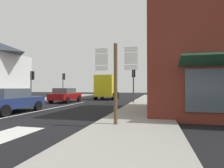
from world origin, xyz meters
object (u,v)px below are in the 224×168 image
object	(u,v)px
traffic_light_near_left	(32,79)
traffic_light_far_left	(63,80)
traffic_light_near_right	(134,77)
delivery_truck	(107,87)
sedan_far	(65,95)
sedan_near	(10,100)
route_sign_post	(116,77)

from	to	relation	value
traffic_light_near_left	traffic_light_far_left	bearing A→B (deg)	90.00
traffic_light_near_right	traffic_light_far_left	bearing A→B (deg)	149.28
delivery_truck	traffic_light_far_left	size ratio (longest dim) A/B	1.45
sedan_far	traffic_light_near_right	world-z (taller)	traffic_light_near_right
delivery_truck	sedan_far	bearing A→B (deg)	-116.27
sedan_near	traffic_light_near_left	bearing A→B (deg)	119.74
traffic_light_far_left	sedan_near	bearing A→B (deg)	-73.19
sedan_near	traffic_light_near_left	size ratio (longest dim) A/B	1.29
traffic_light_far_left	traffic_light_near_left	size ratio (longest dim) A/B	1.09
route_sign_post	traffic_light_near_left	world-z (taller)	traffic_light_near_left
delivery_truck	traffic_light_near_right	world-z (taller)	traffic_light_near_right
sedan_far	traffic_light_near_right	bearing A→B (deg)	-1.84
sedan_far	traffic_light_near_left	xyz separation A→B (m)	(-3.60, -0.54, 1.64)
route_sign_post	traffic_light_far_left	size ratio (longest dim) A/B	0.91
traffic_light_far_left	traffic_light_near_left	world-z (taller)	traffic_light_far_left
route_sign_post	delivery_truck	bearing A→B (deg)	106.62
route_sign_post	traffic_light_near_left	xyz separation A→B (m)	(-11.27, 9.83, 0.49)
sedan_far	delivery_truck	xyz separation A→B (m)	(2.85, 5.77, 0.89)
sedan_near	route_sign_post	size ratio (longest dim) A/B	1.31
sedan_far	delivery_truck	world-z (taller)	delivery_truck
sedan_far	route_sign_post	distance (m)	12.95
sedan_near	delivery_truck	xyz separation A→B (m)	(2.18, 13.78, 0.89)
traffic_light_near_right	traffic_light_far_left	world-z (taller)	traffic_light_far_left
sedan_near	traffic_light_near_right	size ratio (longest dim) A/B	1.24
sedan_near	traffic_light_near_right	distance (m)	10.24
traffic_light_near_left	delivery_truck	bearing A→B (deg)	44.37
traffic_light_far_left	delivery_truck	bearing A→B (deg)	-3.14
route_sign_post	traffic_light_near_right	distance (m)	10.18
sedan_far	delivery_truck	bearing A→B (deg)	63.73
sedan_far	route_sign_post	size ratio (longest dim) A/B	1.32
delivery_truck	sedan_near	bearing A→B (deg)	-98.99
sedan_far	traffic_light_near_left	size ratio (longest dim) A/B	1.30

